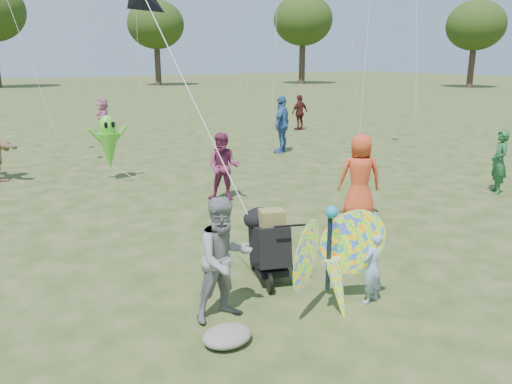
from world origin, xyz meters
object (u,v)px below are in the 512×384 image
(crowd_a, at_px, (360,177))
(alien_kite, at_px, (109,144))
(adult_man, at_px, (224,259))
(crowd_c, at_px, (282,124))
(crowd_f, at_px, (499,162))
(child_girl, at_px, (372,268))
(jogging_stroller, at_px, (268,240))
(crowd_e, at_px, (223,167))
(crowd_j, at_px, (103,118))
(butterfly_kite, at_px, (333,262))
(crowd_h, at_px, (300,112))

(crowd_a, distance_m, alien_kite, 6.75)
(adult_man, distance_m, crowd_a, 4.77)
(crowd_c, relative_size, crowd_f, 1.27)
(child_girl, distance_m, crowd_f, 7.02)
(child_girl, distance_m, crowd_a, 3.72)
(alien_kite, bearing_deg, jogging_stroller, -89.56)
(crowd_e, xyz_separation_m, jogging_stroller, (-1.53, -4.03, -0.16))
(crowd_a, relative_size, alien_kite, 0.99)
(crowd_c, bearing_deg, crowd_a, 32.00)
(crowd_e, relative_size, jogging_stroller, 1.37)
(jogging_stroller, xyz_separation_m, alien_kite, (-0.06, 7.32, 0.36))
(crowd_j, bearing_deg, crowd_c, 45.51)
(child_girl, bearing_deg, crowd_e, -110.05)
(crowd_c, bearing_deg, crowd_e, 7.10)
(crowd_c, xyz_separation_m, butterfly_kite, (-5.98, -9.38, -0.27))
(crowd_h, distance_m, crowd_j, 8.42)
(crowd_c, bearing_deg, jogging_stroller, 18.42)
(crowd_c, distance_m, crowd_j, 7.75)
(crowd_f, bearing_deg, child_girl, -31.30)
(crowd_e, distance_m, crowd_h, 11.66)
(crowd_h, distance_m, alien_kite, 11.10)
(adult_man, bearing_deg, alien_kite, 82.92)
(crowd_c, bearing_deg, butterfly_kite, 22.88)
(crowd_a, distance_m, crowd_f, 4.18)
(crowd_h, height_order, alien_kite, alien_kite)
(crowd_j, bearing_deg, adult_man, 1.83)
(crowd_a, bearing_deg, adult_man, 57.43)
(crowd_f, xyz_separation_m, crowd_j, (-5.41, 13.66, 0.04))
(crowd_f, xyz_separation_m, alien_kite, (-7.42, 6.34, 0.21))
(child_girl, distance_m, crowd_h, 16.31)
(crowd_h, relative_size, crowd_j, 0.97)
(crowd_j, relative_size, butterfly_kite, 0.92)
(crowd_f, distance_m, alien_kite, 9.76)
(child_girl, xyz_separation_m, crowd_a, (2.46, 2.77, 0.36))
(jogging_stroller, distance_m, butterfly_kite, 1.29)
(crowd_c, relative_size, crowd_e, 1.25)
(crowd_a, relative_size, jogging_stroller, 1.52)
(crowd_c, relative_size, crowd_j, 1.20)
(crowd_c, bearing_deg, adult_man, 16.00)
(adult_man, relative_size, crowd_a, 0.92)
(crowd_j, height_order, jogging_stroller, crowd_j)
(crowd_a, distance_m, jogging_stroller, 3.51)
(adult_man, bearing_deg, crowd_c, 50.91)
(alien_kite, bearing_deg, adult_man, -97.40)
(butterfly_kite, bearing_deg, jogging_stroller, 95.34)
(crowd_a, relative_size, crowd_j, 1.07)
(crowd_j, distance_m, jogging_stroller, 14.77)
(crowd_c, height_order, jogging_stroller, crowd_c)
(crowd_c, height_order, butterfly_kite, crowd_c)
(crowd_a, xyz_separation_m, crowd_e, (-1.67, 2.62, -0.08))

